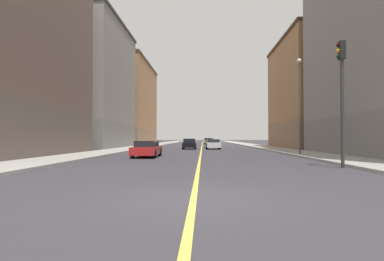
{
  "coord_description": "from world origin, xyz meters",
  "views": [
    {
      "loc": [
        0.24,
        -7.86,
        1.48
      ],
      "look_at": [
        -1.19,
        33.36,
        2.38
      ],
      "focal_mm": 30.37,
      "sensor_mm": 36.0,
      "label": 1
    }
  ],
  "objects_px": {
    "building_right_midblock": "(86,85)",
    "traffic_light_left_near": "(342,86)",
    "car_yellow": "(208,141)",
    "street_lamp_left_near": "(299,97)",
    "car_blue": "(210,141)",
    "building_right_distant": "(124,104)",
    "car_black": "(189,144)",
    "building_left_mid": "(318,94)",
    "car_white": "(213,144)",
    "car_red": "(147,149)"
  },
  "relations": [
    {
      "from": "building_left_mid",
      "to": "car_blue",
      "type": "xyz_separation_m",
      "value": [
        -14.55,
        24.44,
        -6.93
      ]
    },
    {
      "from": "car_black",
      "to": "building_right_distant",
      "type": "bearing_deg",
      "value": 120.29
    },
    {
      "from": "street_lamp_left_near",
      "to": "car_blue",
      "type": "height_order",
      "value": "street_lamp_left_near"
    },
    {
      "from": "building_left_mid",
      "to": "car_white",
      "type": "xyz_separation_m",
      "value": [
        -14.64,
        -3.54,
        -6.95
      ]
    },
    {
      "from": "building_right_distant",
      "to": "car_black",
      "type": "distance_m",
      "value": 29.98
    },
    {
      "from": "car_black",
      "to": "car_red",
      "type": "bearing_deg",
      "value": -98.24
    },
    {
      "from": "car_yellow",
      "to": "car_white",
      "type": "relative_size",
      "value": 0.98
    },
    {
      "from": "car_yellow",
      "to": "car_white",
      "type": "height_order",
      "value": "car_yellow"
    },
    {
      "from": "building_right_distant",
      "to": "car_blue",
      "type": "bearing_deg",
      "value": 10.15
    },
    {
      "from": "building_right_distant",
      "to": "car_blue",
      "type": "xyz_separation_m",
      "value": [
        17.73,
        3.17,
        -7.8
      ]
    },
    {
      "from": "building_right_distant",
      "to": "car_yellow",
      "type": "distance_m",
      "value": 21.71
    },
    {
      "from": "street_lamp_left_near",
      "to": "car_white",
      "type": "xyz_separation_m",
      "value": [
        -6.53,
        15.45,
        -4.18
      ]
    },
    {
      "from": "traffic_light_left_near",
      "to": "car_red",
      "type": "xyz_separation_m",
      "value": [
        -11.05,
        8.44,
        -3.39
      ]
    },
    {
      "from": "car_red",
      "to": "car_white",
      "type": "height_order",
      "value": "car_white"
    },
    {
      "from": "street_lamp_left_near",
      "to": "car_red",
      "type": "distance_m",
      "value": 12.93
    },
    {
      "from": "building_left_mid",
      "to": "building_right_distant",
      "type": "xyz_separation_m",
      "value": [
        -32.29,
        21.27,
        0.87
      ]
    },
    {
      "from": "car_yellow",
      "to": "car_red",
      "type": "xyz_separation_m",
      "value": [
        -5.36,
        -52.52,
        -0.06
      ]
    },
    {
      "from": "building_left_mid",
      "to": "building_right_distant",
      "type": "relative_size",
      "value": 0.78
    },
    {
      "from": "building_right_midblock",
      "to": "car_black",
      "type": "xyz_separation_m",
      "value": [
        14.6,
        -2.83,
        -8.11
      ]
    },
    {
      "from": "building_right_distant",
      "to": "car_yellow",
      "type": "height_order",
      "value": "building_right_distant"
    },
    {
      "from": "building_right_distant",
      "to": "building_left_mid",
      "type": "bearing_deg",
      "value": -33.37
    },
    {
      "from": "building_right_distant",
      "to": "street_lamp_left_near",
      "type": "distance_m",
      "value": 47.1
    },
    {
      "from": "car_black",
      "to": "car_yellow",
      "type": "bearing_deg",
      "value": 85.35
    },
    {
      "from": "building_right_midblock",
      "to": "traffic_light_left_near",
      "type": "distance_m",
      "value": 37.05
    },
    {
      "from": "building_left_mid",
      "to": "car_white",
      "type": "distance_m",
      "value": 16.59
    },
    {
      "from": "car_blue",
      "to": "building_left_mid",
      "type": "bearing_deg",
      "value": -59.23
    },
    {
      "from": "building_left_mid",
      "to": "building_right_distant",
      "type": "distance_m",
      "value": 38.67
    },
    {
      "from": "car_yellow",
      "to": "car_black",
      "type": "distance_m",
      "value": 35.39
    },
    {
      "from": "car_white",
      "to": "car_blue",
      "type": "bearing_deg",
      "value": 89.82
    },
    {
      "from": "car_yellow",
      "to": "street_lamp_left_near",
      "type": "bearing_deg",
      "value": -82.44
    },
    {
      "from": "traffic_light_left_near",
      "to": "car_black",
      "type": "bearing_deg",
      "value": 108.42
    },
    {
      "from": "building_left_mid",
      "to": "car_black",
      "type": "relative_size",
      "value": 4.34
    },
    {
      "from": "building_right_distant",
      "to": "traffic_light_left_near",
      "type": "bearing_deg",
      "value": -65.45
    },
    {
      "from": "car_yellow",
      "to": "car_red",
      "type": "bearing_deg",
      "value": -95.83
    },
    {
      "from": "building_left_mid",
      "to": "building_right_midblock",
      "type": "xyz_separation_m",
      "value": [
        -32.29,
        -0.89,
        1.19
      ]
    },
    {
      "from": "traffic_light_left_near",
      "to": "car_yellow",
      "type": "distance_m",
      "value": 61.32
    },
    {
      "from": "building_right_distant",
      "to": "car_yellow",
      "type": "bearing_deg",
      "value": 30.47
    },
    {
      "from": "building_left_mid",
      "to": "car_black",
      "type": "xyz_separation_m",
      "value": [
        -17.69,
        -3.72,
        -6.92
      ]
    },
    {
      "from": "street_lamp_left_near",
      "to": "car_yellow",
      "type": "relative_size",
      "value": 1.85
    },
    {
      "from": "building_left_mid",
      "to": "car_yellow",
      "type": "bearing_deg",
      "value": 115.17
    },
    {
      "from": "building_right_distant",
      "to": "car_black",
      "type": "bearing_deg",
      "value": -59.71
    },
    {
      "from": "street_lamp_left_near",
      "to": "car_white",
      "type": "distance_m",
      "value": 17.29
    },
    {
      "from": "traffic_light_left_near",
      "to": "car_black",
      "type": "height_order",
      "value": "traffic_light_left_near"
    },
    {
      "from": "street_lamp_left_near",
      "to": "car_blue",
      "type": "xyz_separation_m",
      "value": [
        -6.44,
        43.43,
        -4.15
      ]
    },
    {
      "from": "building_right_distant",
      "to": "car_blue",
      "type": "height_order",
      "value": "building_right_distant"
    },
    {
      "from": "building_right_midblock",
      "to": "car_black",
      "type": "distance_m",
      "value": 16.94
    },
    {
      "from": "car_black",
      "to": "building_right_midblock",
      "type": "bearing_deg",
      "value": 169.02
    },
    {
      "from": "car_yellow",
      "to": "building_right_distant",
      "type": "bearing_deg",
      "value": -149.53
    },
    {
      "from": "building_right_distant",
      "to": "car_blue",
      "type": "relative_size",
      "value": 5.36
    },
    {
      "from": "car_yellow",
      "to": "car_blue",
      "type": "height_order",
      "value": "car_yellow"
    }
  ]
}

